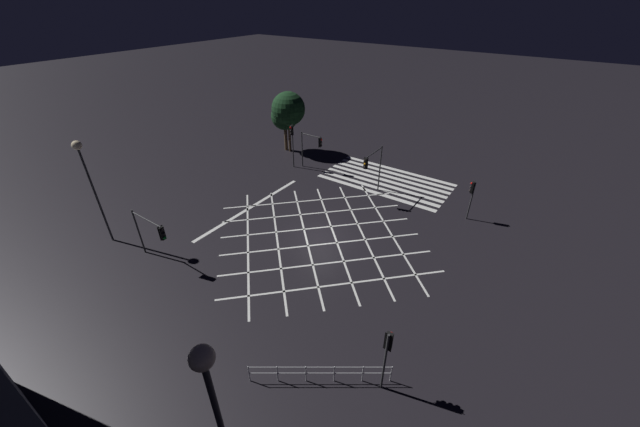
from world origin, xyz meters
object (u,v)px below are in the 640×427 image
Objects in this scene: traffic_light_ne_main at (152,230)px; traffic_light_se_cross at (292,138)px; street_lamp_west at (85,168)px; traffic_light_se_main at (313,144)px; traffic_light_sw_main at (472,192)px; street_tree_far at (288,109)px; traffic_light_nw_cross at (387,349)px; traffic_light_median_south at (372,164)px; street_tree_near at (285,116)px.

traffic_light_ne_main is 16.77m from traffic_light_se_cross.
traffic_light_ne_main is 0.45× the size of street_lamp_west.
traffic_light_se_cross is 2.11m from traffic_light_se_main.
traffic_light_ne_main reaches higher than traffic_light_sw_main.
traffic_light_sw_main is at bearing 171.74° from street_tree_far.
traffic_light_se_cross is at bearing 132.87° from street_tree_far.
traffic_light_ne_main is at bearing 91.69° from traffic_light_nw_cross.
traffic_light_sw_main is (0.91, -16.41, -0.23)m from traffic_light_nw_cross.
traffic_light_median_south reaches higher than traffic_light_nw_cross.
street_lamp_west is at bearing -174.15° from traffic_light_ne_main.
street_tree_near is at bearing 47.97° from traffic_light_nw_cross.
traffic_light_median_south is 13.47m from street_tree_near.
street_lamp_west reaches higher than traffic_light_sw_main.
traffic_light_ne_main is 20.65m from street_tree_near.
traffic_light_nw_cross is at bearing 1.69° from traffic_light_ne_main.
traffic_light_median_south is at bearing -127.04° from street_lamp_west.
traffic_light_median_south is (-9.25, 1.00, 0.01)m from traffic_light_se_cross.
traffic_light_median_south is 1.30× the size of traffic_light_sw_main.
traffic_light_ne_main is 0.64× the size of street_tree_near.
street_lamp_west is at bearing 89.96° from street_tree_far.
traffic_light_ne_main is at bearing 7.06° from traffic_light_se_cross.
traffic_light_se_main is (-1.93, -0.73, -0.44)m from traffic_light_se_cross.
street_tree_near is (21.50, -19.37, 1.23)m from traffic_light_nw_cross.
traffic_light_median_south is 7.95m from traffic_light_sw_main.
traffic_light_ne_main is 5.93m from street_lamp_west.
street_lamp_west is at bearing 92.68° from traffic_light_nw_cross.
traffic_light_se_cross is 0.68× the size of street_tree_far.
traffic_light_sw_main is 15.14m from traffic_light_se_main.
traffic_light_nw_cross is 1.10× the size of traffic_light_sw_main.
traffic_light_ne_main is 15.92m from traffic_light_nw_cross.
street_tree_far is at bearing -137.13° from traffic_light_se_cross.
traffic_light_median_south is at bearing 9.03° from traffic_light_sw_main.
traffic_light_median_south is at bearing 161.78° from street_tree_near.
traffic_light_se_main is at bearing 153.54° from street_tree_far.
traffic_light_se_main is at bearing -1.85° from traffic_light_sw_main.
traffic_light_nw_cross is 23.30m from traffic_light_se_main.
street_tree_near is (20.59, -2.96, 1.47)m from traffic_light_sw_main.
traffic_light_se_cross reaches higher than traffic_light_ne_main.
street_tree_near is at bearing 105.72° from traffic_light_ne_main.
traffic_light_se_main is at bearing 155.58° from street_tree_near.
traffic_light_se_cross is 1.04× the size of traffic_light_median_south.
traffic_light_se_cross is at bearing -99.70° from street_lamp_west.
traffic_light_median_south is 1.16× the size of traffic_light_se_main.
traffic_light_sw_main is 20.85m from street_tree_near.
traffic_light_nw_cross is 0.55× the size of street_tree_far.
traffic_light_se_cross is at bearing -159.26° from traffic_light_se_main.
street_tree_near is (5.58, -19.84, 1.25)m from traffic_light_ne_main.
traffic_light_sw_main is (-7.81, -1.24, -0.80)m from traffic_light_median_south.
street_lamp_west is 20.32m from street_tree_far.
traffic_light_nw_cross reaches higher than traffic_light_sw_main.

